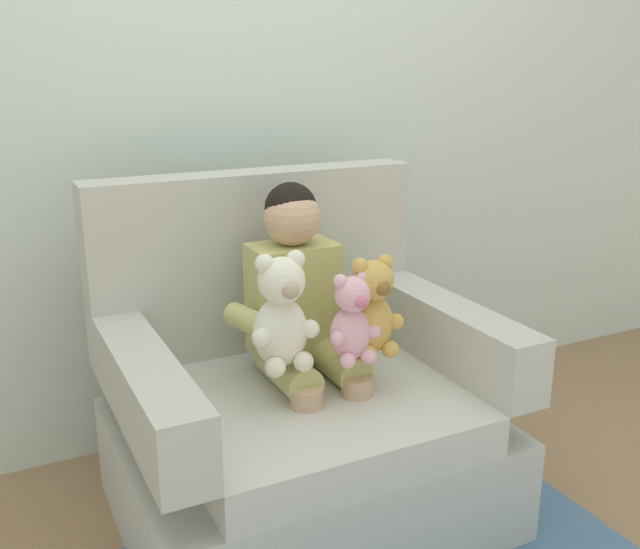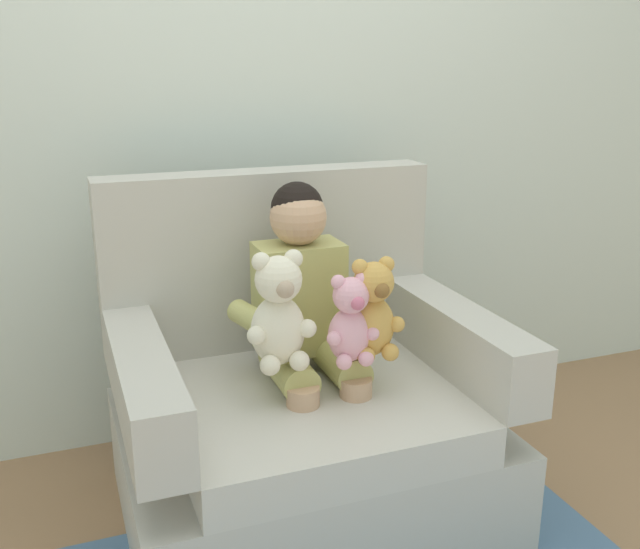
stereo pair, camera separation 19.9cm
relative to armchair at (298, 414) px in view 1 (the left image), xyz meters
name	(u,v)px [view 1 (the left image)]	position (x,y,z in m)	size (l,w,h in m)	color
ground_plane	(305,513)	(0.00, -0.05, -0.32)	(8.00, 8.00, 0.00)	#936D4C
back_wall	(215,79)	(0.00, 0.66, 0.98)	(6.00, 0.10, 2.60)	silver
armchair	(298,414)	(0.00, 0.00, 0.00)	(1.09, 0.87, 1.03)	#BCB7AD
seated_child	(303,309)	(0.03, 0.02, 0.33)	(0.45, 0.39, 0.82)	tan
plush_pink	(352,321)	(0.09, -0.18, 0.35)	(0.15, 0.13, 0.26)	#EAA8BC
plush_honey	(372,310)	(0.16, -0.16, 0.36)	(0.17, 0.14, 0.29)	gold
plush_cream	(282,315)	(-0.11, -0.13, 0.38)	(0.20, 0.16, 0.33)	silver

